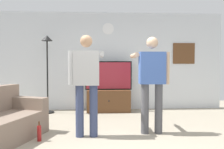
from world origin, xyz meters
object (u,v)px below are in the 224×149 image
television (109,75)px  framed_picture (184,53)px  wall_clock (108,29)px  floor_lamp (47,58)px  person_standing_nearer_lamp (87,79)px  person_standing_nearer_couch (152,78)px  tv_stand (109,101)px  beverage_bottle (39,133)px

television → framed_picture: 2.25m
wall_clock → floor_lamp: 1.83m
floor_lamp → person_standing_nearer_lamp: size_ratio=1.14×
person_standing_nearer_couch → floor_lamp: bearing=141.8°
wall_clock → person_standing_nearer_couch: wall_clock is taller
framed_picture → television: bearing=-173.4°
person_standing_nearer_lamp → wall_clock: bearing=78.9°
television → person_standing_nearer_couch: person_standing_nearer_couch is taller
television → wall_clock: (-0.00, 0.24, 1.29)m
tv_stand → person_standing_nearer_couch: (0.71, -1.90, 0.71)m
tv_stand → framed_picture: (2.15, 0.30, 1.28)m
tv_stand → framed_picture: size_ratio=1.84×
person_standing_nearer_lamp → person_standing_nearer_couch: size_ratio=1.00×
floor_lamp → tv_stand: bearing=3.5°
tv_stand → floor_lamp: floor_lamp is taller
person_standing_nearer_lamp → floor_lamp: bearing=120.5°
person_standing_nearer_couch → tv_stand: bearing=110.5°
wall_clock → person_standing_nearer_couch: bearing=-72.0°
person_standing_nearer_couch → beverage_bottle: person_standing_nearer_couch is taller
beverage_bottle → wall_clock: bearing=64.3°
floor_lamp → person_standing_nearer_couch: (2.30, -1.81, -0.43)m
framed_picture → beverage_bottle: bearing=-143.1°
framed_picture → tv_stand: bearing=-172.2°
tv_stand → floor_lamp: (-1.59, -0.10, 1.14)m
wall_clock → person_standing_nearer_couch: (0.71, -2.19, -1.25)m
framed_picture → person_standing_nearer_couch: size_ratio=0.36×
framed_picture → person_standing_nearer_couch: bearing=-123.1°
tv_stand → framed_picture: 2.52m
floor_lamp → beverage_bottle: floor_lamp is taller
framed_picture → beverage_bottle: size_ratio=1.93×
wall_clock → person_standing_nearer_couch: 2.62m
floor_lamp → television: bearing=5.1°
framed_picture → floor_lamp: size_ratio=0.31×
person_standing_nearer_lamp → beverage_bottle: (-0.76, -0.20, -0.87)m
framed_picture → person_standing_nearer_lamp: size_ratio=0.35×
framed_picture → floor_lamp: (-3.73, -0.39, -0.14)m
television → floor_lamp: size_ratio=0.62×
floor_lamp → person_standing_nearer_lamp: 2.28m
person_standing_nearer_lamp → person_standing_nearer_couch: bearing=5.7°
floor_lamp → person_standing_nearer_couch: 2.96m
wall_clock → person_standing_nearer_lamp: size_ratio=0.18×
television → framed_picture: bearing=6.6°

